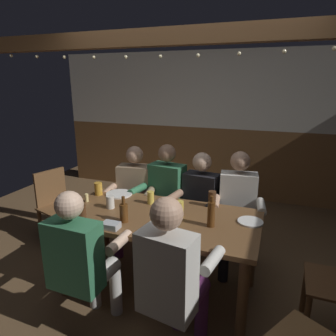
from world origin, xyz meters
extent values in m
plane|color=brown|center=(0.00, 0.00, 0.00)|extent=(6.84, 6.84, 0.00)
cube|color=beige|center=(0.00, 2.63, 1.77)|extent=(5.70, 0.12, 1.22)
cube|color=brown|center=(0.00, 2.63, 0.58)|extent=(5.70, 0.12, 1.16)
cube|color=brown|center=(0.00, 0.49, 2.30)|extent=(5.13, 0.14, 0.16)
cube|color=brown|center=(0.00, -0.09, 0.74)|extent=(1.75, 0.88, 0.04)
cylinder|color=brown|center=(-0.79, -0.45, 0.36)|extent=(0.08, 0.08, 0.72)
cylinder|color=brown|center=(0.79, -0.45, 0.36)|extent=(0.08, 0.08, 0.72)
cylinder|color=brown|center=(-0.79, 0.27, 0.36)|extent=(0.08, 0.08, 0.72)
cylinder|color=brown|center=(0.79, 0.27, 0.36)|extent=(0.08, 0.08, 0.72)
cube|color=#997F60|center=(-0.59, 0.65, 0.72)|extent=(0.43, 0.28, 0.51)
sphere|color=tan|center=(-0.59, 0.65, 1.10)|extent=(0.20, 0.20, 0.20)
cylinder|color=#6B2D66|center=(-0.46, 0.52, 0.48)|extent=(0.20, 0.43, 0.13)
cylinder|color=#6B2D66|center=(-0.67, 0.48, 0.48)|extent=(0.20, 0.43, 0.13)
cylinder|color=#6B2D66|center=(-0.42, 0.31, 0.21)|extent=(0.10, 0.10, 0.42)
cylinder|color=#6B2D66|center=(-0.64, 0.28, 0.21)|extent=(0.10, 0.10, 0.42)
cylinder|color=#997F60|center=(-0.32, 0.44, 0.74)|extent=(0.12, 0.29, 0.08)
cylinder|color=tan|center=(-0.77, 0.37, 0.74)|extent=(0.12, 0.29, 0.08)
cube|color=#33724C|center=(-0.20, 0.65, 0.74)|extent=(0.42, 0.28, 0.56)
sphere|color=#9E755B|center=(-0.20, 0.65, 1.15)|extent=(0.19, 0.19, 0.19)
cylinder|color=#2D4C84|center=(-0.12, 0.47, 0.48)|extent=(0.20, 0.44, 0.13)
cylinder|color=#2D4C84|center=(-0.33, 0.51, 0.48)|extent=(0.20, 0.44, 0.13)
cylinder|color=#2D4C84|center=(-0.15, 0.26, 0.21)|extent=(0.10, 0.10, 0.42)
cylinder|color=#2D4C84|center=(-0.36, 0.30, 0.21)|extent=(0.10, 0.10, 0.42)
cylinder|color=#9E755B|center=(-0.02, 0.37, 0.77)|extent=(0.13, 0.29, 0.08)
cylinder|color=#33724C|center=(-0.46, 0.44, 0.77)|extent=(0.13, 0.29, 0.08)
cube|color=black|center=(0.20, 0.65, 0.71)|extent=(0.39, 0.26, 0.50)
sphere|color=beige|center=(0.20, 0.65, 1.09)|extent=(0.20, 0.20, 0.20)
cylinder|color=#997F60|center=(0.27, 0.48, 0.48)|extent=(0.19, 0.43, 0.13)
cylinder|color=#997F60|center=(0.07, 0.51, 0.48)|extent=(0.19, 0.43, 0.13)
cylinder|color=#997F60|center=(0.24, 0.27, 0.21)|extent=(0.10, 0.10, 0.42)
cylinder|color=#997F60|center=(0.04, 0.30, 0.21)|extent=(0.10, 0.10, 0.42)
cylinder|color=black|center=(0.37, 0.38, 0.73)|extent=(0.12, 0.29, 0.08)
cylinder|color=beige|center=(-0.05, 0.44, 0.73)|extent=(0.12, 0.29, 0.08)
cube|color=silver|center=(0.59, 0.65, 0.73)|extent=(0.39, 0.25, 0.54)
sphere|color=tan|center=(0.59, 0.65, 1.13)|extent=(0.20, 0.20, 0.20)
cylinder|color=black|center=(0.71, 0.50, 0.48)|extent=(0.18, 0.44, 0.13)
cylinder|color=black|center=(0.51, 0.47, 0.48)|extent=(0.18, 0.44, 0.13)
cylinder|color=black|center=(0.74, 0.29, 0.21)|extent=(0.10, 0.10, 0.42)
cylinder|color=black|center=(0.54, 0.26, 0.21)|extent=(0.10, 0.10, 0.42)
cylinder|color=silver|center=(0.83, 0.44, 0.76)|extent=(0.12, 0.29, 0.08)
cylinder|color=tan|center=(0.41, 0.38, 0.76)|extent=(0.12, 0.29, 0.08)
cube|color=#33724C|center=(-0.35, -0.83, 0.72)|extent=(0.40, 0.21, 0.51)
sphere|color=beige|center=(-0.35, -0.83, 1.10)|extent=(0.19, 0.19, 0.19)
cylinder|color=silver|center=(-0.45, -0.68, 0.48)|extent=(0.14, 0.39, 0.13)
cylinder|color=silver|center=(-0.24, -0.69, 0.48)|extent=(0.14, 0.39, 0.13)
cylinder|color=silver|center=(-0.44, -0.49, 0.21)|extent=(0.10, 0.10, 0.42)
cylinder|color=silver|center=(-0.23, -0.49, 0.21)|extent=(0.10, 0.10, 0.42)
cylinder|color=beige|center=(-0.57, -0.58, 0.74)|extent=(0.09, 0.28, 0.08)
cylinder|color=beige|center=(-0.12, -0.60, 0.74)|extent=(0.09, 0.28, 0.08)
cube|color=silver|center=(0.35, -0.83, 0.74)|extent=(0.39, 0.26, 0.56)
sphere|color=tan|center=(0.35, -0.83, 1.15)|extent=(0.20, 0.20, 0.20)
cylinder|color=#6B2D66|center=(0.28, -0.66, 0.48)|extent=(0.19, 0.42, 0.13)
cylinder|color=#6B2D66|center=(0.47, -0.69, 0.48)|extent=(0.19, 0.42, 0.13)
cylinder|color=#6B2D66|center=(0.31, -0.46, 0.21)|extent=(0.10, 0.10, 0.42)
cylinder|color=#6B2D66|center=(0.50, -0.49, 0.21)|extent=(0.10, 0.10, 0.42)
cylinder|color=tan|center=(0.18, -0.56, 0.77)|extent=(0.12, 0.29, 0.08)
cylinder|color=silver|center=(0.60, -0.62, 0.77)|extent=(0.12, 0.29, 0.08)
cube|color=brown|center=(-1.42, 0.34, 0.45)|extent=(0.55, 0.55, 0.02)
cube|color=brown|center=(-1.61, 0.40, 0.67)|extent=(0.14, 0.39, 0.42)
cylinder|color=brown|center=(-1.18, 0.46, 0.22)|extent=(0.04, 0.04, 0.44)
cylinder|color=brown|center=(-1.29, 0.10, 0.22)|extent=(0.04, 0.04, 0.44)
cylinder|color=brown|center=(-1.54, 0.57, 0.22)|extent=(0.04, 0.04, 0.44)
cylinder|color=brown|center=(-1.65, 0.21, 0.22)|extent=(0.04, 0.04, 0.44)
cylinder|color=brown|center=(1.24, -0.31, 0.22)|extent=(0.04, 0.04, 0.44)
cylinder|color=brown|center=(1.25, 0.07, 0.22)|extent=(0.04, 0.04, 0.44)
cylinder|color=#F9E08C|center=(-0.78, -0.04, 0.80)|extent=(0.04, 0.04, 0.08)
cube|color=#B2B7BC|center=(-0.27, -0.45, 0.79)|extent=(0.14, 0.10, 0.05)
cylinder|color=white|center=(0.77, 0.04, 0.77)|extent=(0.21, 0.21, 0.01)
cylinder|color=white|center=(-0.58, 0.24, 0.77)|extent=(0.27, 0.27, 0.01)
cylinder|color=#593314|center=(0.48, -0.14, 0.87)|extent=(0.06, 0.06, 0.21)
cylinder|color=#593314|center=(0.48, -0.14, 1.00)|extent=(0.03, 0.03, 0.05)
cylinder|color=#593314|center=(-0.23, -0.31, 0.84)|extent=(0.07, 0.07, 0.16)
cylinder|color=#593314|center=(-0.23, -0.31, 0.95)|extent=(0.03, 0.03, 0.07)
cylinder|color=#4C2D19|center=(-0.55, -0.43, 0.84)|extent=(0.06, 0.06, 0.15)
cylinder|color=white|center=(-0.48, -0.10, 0.82)|extent=(0.08, 0.08, 0.12)
cylinder|color=#E5C64C|center=(-0.17, 0.13, 0.83)|extent=(0.07, 0.07, 0.12)
cylinder|color=#4C2D19|center=(0.40, 0.26, 0.84)|extent=(0.07, 0.07, 0.15)
cylinder|color=#E5C64C|center=(0.19, -0.07, 0.84)|extent=(0.06, 0.06, 0.15)
cylinder|color=gold|center=(-0.78, 0.17, 0.83)|extent=(0.08, 0.08, 0.13)
sphere|color=#F9EAB2|center=(-1.99, 0.44, 2.18)|extent=(0.04, 0.04, 0.04)
sphere|color=#F9EAB2|center=(-1.63, 0.44, 2.16)|extent=(0.04, 0.04, 0.04)
sphere|color=#F9EAB2|center=(-1.27, 0.44, 2.15)|extent=(0.04, 0.04, 0.04)
sphere|color=#F9EAB2|center=(-0.91, 0.44, 2.14)|extent=(0.04, 0.04, 0.04)
sphere|color=#F9EAB2|center=(-0.54, 0.44, 2.13)|extent=(0.04, 0.04, 0.04)
sphere|color=#F9EAB2|center=(-0.18, 0.44, 2.12)|extent=(0.04, 0.04, 0.04)
sphere|color=#F9EAB2|center=(0.18, 0.44, 2.12)|extent=(0.04, 0.04, 0.04)
sphere|color=#F9EAB2|center=(0.54, 0.44, 2.13)|extent=(0.04, 0.04, 0.04)
sphere|color=#F9EAB2|center=(0.91, 0.44, 2.14)|extent=(0.04, 0.04, 0.04)
sphere|color=#F9EAB2|center=(1.27, 0.44, 2.15)|extent=(0.04, 0.04, 0.04)
camera|label=1|loc=(0.93, -2.37, 1.90)|focal=32.52mm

